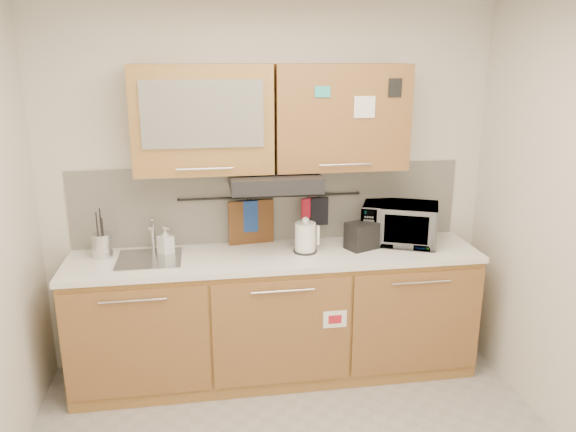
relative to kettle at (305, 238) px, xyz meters
name	(u,v)px	position (x,y,z in m)	size (l,w,h in m)	color
wall_back	(270,190)	(-0.21, 0.31, 0.28)	(3.20, 3.20, 0.00)	silver
base_cabinet	(276,321)	(-0.21, 0.00, -0.61)	(2.80, 0.64, 0.88)	#AB7B3C
countertop	(276,256)	(-0.21, 0.00, -0.12)	(2.82, 0.62, 0.04)	white
backsplash	(270,203)	(-0.21, 0.30, 0.18)	(2.80, 0.02, 0.56)	silver
upper_cabinets	(272,118)	(-0.21, 0.13, 0.81)	(1.82, 0.37, 0.70)	#AB7B3C
range_hood	(274,181)	(-0.21, 0.06, 0.40)	(0.60, 0.46, 0.10)	black
sink	(150,259)	(-1.06, 0.02, -0.10)	(0.42, 0.40, 0.26)	silver
utensil_rail	(271,197)	(-0.21, 0.26, 0.24)	(0.02, 0.02, 1.30)	black
utensil_crock	(102,245)	(-1.37, 0.11, -0.01)	(0.17, 0.17, 0.34)	silver
kettle	(305,238)	(0.00, 0.00, 0.00)	(0.18, 0.16, 0.25)	white
toaster	(364,235)	(0.42, 0.02, 0.00)	(0.29, 0.24, 0.19)	black
microwave	(400,223)	(0.71, 0.10, 0.05)	(0.52, 0.35, 0.29)	#999999
soap_bottle	(165,241)	(-0.95, 0.11, 0.00)	(0.09, 0.09, 0.19)	#999999
cutting_board	(251,228)	(-0.35, 0.24, 0.02)	(0.33, 0.02, 0.41)	brown
oven_mitt	(248,216)	(-0.37, 0.24, 0.11)	(0.14, 0.03, 0.23)	navy
dark_pouch	(319,211)	(0.15, 0.24, 0.12)	(0.13, 0.04, 0.20)	black
pot_holder	(309,208)	(0.07, 0.24, 0.15)	(0.12, 0.02, 0.15)	red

